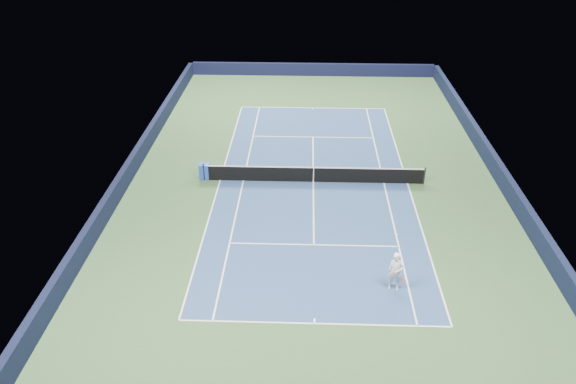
{
  "coord_description": "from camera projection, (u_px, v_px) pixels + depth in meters",
  "views": [
    {
      "loc": [
        -0.46,
        -28.84,
        15.75
      ],
      "look_at": [
        -1.38,
        -3.0,
        1.0
      ],
      "focal_mm": 35.0,
      "sensor_mm": 36.0,
      "label": 1
    }
  ],
  "objects": [
    {
      "name": "center_mark_near",
      "position": [
        314.0,
        321.0,
        22.63
      ],
      "size": [
        0.08,
        0.3,
        0.0
      ],
      "primitive_type": "cube",
      "color": "white",
      "rests_on": "ground"
    },
    {
      "name": "sideline_singles_right",
      "position": [
        384.0,
        183.0,
        32.69
      ],
      "size": [
        0.08,
        23.77,
        0.0
      ],
      "primitive_type": "cube",
      "color": "white",
      "rests_on": "ground"
    },
    {
      "name": "sponsor_cube",
      "position": [
        205.0,
        171.0,
        32.99
      ],
      "size": [
        0.63,
        0.59,
        0.94
      ],
      "color": "blue",
      "rests_on": "ground"
    },
    {
      "name": "service_line_near",
      "position": [
        314.0,
        245.0,
        27.26
      ],
      "size": [
        8.23,
        0.08,
        0.0
      ],
      "primitive_type": "cube",
      "color": "white",
      "rests_on": "ground"
    },
    {
      "name": "baseline_near",
      "position": [
        314.0,
        323.0,
        22.5
      ],
      "size": [
        10.97,
        0.08,
        0.0
      ],
      "primitive_type": "cube",
      "color": "white",
      "rests_on": "ground"
    },
    {
      "name": "sideline_singles_left",
      "position": [
        243.0,
        181.0,
        32.95
      ],
      "size": [
        0.08,
        23.77,
        0.0
      ],
      "primitive_type": "cube",
      "color": "white",
      "rests_on": "ground"
    },
    {
      "name": "court_surface",
      "position": [
        313.0,
        182.0,
        32.82
      ],
      "size": [
        10.97,
        23.77,
        0.01
      ],
      "primitive_type": "cube",
      "color": "navy",
      "rests_on": "ground"
    },
    {
      "name": "sideline_doubles_left",
      "position": [
        220.0,
        180.0,
        32.99
      ],
      "size": [
        0.08,
        23.77,
        0.0
      ],
      "primitive_type": "cube",
      "color": "white",
      "rests_on": "ground"
    },
    {
      "name": "wall_left",
      "position": [
        129.0,
        171.0,
        32.89
      ],
      "size": [
        0.35,
        40.0,
        1.1
      ],
      "primitive_type": "cube",
      "color": "black",
      "rests_on": "ground"
    },
    {
      "name": "ground",
      "position": [
        313.0,
        182.0,
        32.83
      ],
      "size": [
        40.0,
        40.0,
        0.0
      ],
      "primitive_type": "plane",
      "color": "#2F4E2A",
      "rests_on": "ground"
    },
    {
      "name": "wall_right",
      "position": [
        502.0,
        177.0,
        32.22
      ],
      "size": [
        0.35,
        40.0,
        1.1
      ],
      "primitive_type": "cube",
      "color": "#101732",
      "rests_on": "ground"
    },
    {
      "name": "sideline_doubles_right",
      "position": [
        407.0,
        183.0,
        32.65
      ],
      "size": [
        0.08,
        23.77,
        0.0
      ],
      "primitive_type": "cube",
      "color": "white",
      "rests_on": "ground"
    },
    {
      "name": "wall_far",
      "position": [
        313.0,
        69.0,
        49.76
      ],
      "size": [
        22.0,
        0.35,
        1.1
      ],
      "primitive_type": "cube",
      "color": "black",
      "rests_on": "ground"
    },
    {
      "name": "baseline_far",
      "position": [
        313.0,
        108.0,
        43.14
      ],
      "size": [
        10.97,
        0.08,
        0.0
      ],
      "primitive_type": "cube",
      "color": "white",
      "rests_on": "ground"
    },
    {
      "name": "center_service_line",
      "position": [
        313.0,
        182.0,
        32.82
      ],
      "size": [
        0.08,
        12.8,
        0.0
      ],
      "primitive_type": "cube",
      "color": "white",
      "rests_on": "ground"
    },
    {
      "name": "tennis_player",
      "position": [
        396.0,
        272.0,
        23.97
      ],
      "size": [
        0.85,
        1.31,
        2.17
      ],
      "color": "white",
      "rests_on": "ground"
    },
    {
      "name": "service_line_far",
      "position": [
        313.0,
        137.0,
        38.38
      ],
      "size": [
        8.23,
        0.08,
        0.0
      ],
      "primitive_type": "cube",
      "color": "white",
      "rests_on": "ground"
    },
    {
      "name": "center_mark_far",
      "position": [
        313.0,
        109.0,
        43.01
      ],
      "size": [
        0.08,
        0.3,
        0.0
      ],
      "primitive_type": "cube",
      "color": "white",
      "rests_on": "ground"
    },
    {
      "name": "tennis_net",
      "position": [
        314.0,
        174.0,
        32.58
      ],
      "size": [
        12.9,
        0.1,
        1.07
      ],
      "color": "black",
      "rests_on": "ground"
    }
  ]
}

